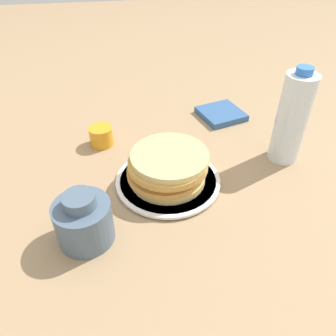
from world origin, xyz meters
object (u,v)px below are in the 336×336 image
(pancake_stack, at_px, (168,167))
(water_bottle_near, at_px, (292,119))
(juice_glass, at_px, (101,136))
(cream_jug, at_px, (84,221))
(plate, at_px, (168,180))

(pancake_stack, xyz_separation_m, water_bottle_near, (0.06, -0.33, 0.07))
(juice_glass, bearing_deg, cream_jug, 174.57)
(pancake_stack, height_order, water_bottle_near, water_bottle_near)
(plate, relative_size, water_bottle_near, 1.01)
(plate, bearing_deg, juice_glass, 39.08)
(plate, distance_m, pancake_stack, 0.04)
(cream_jug, bearing_deg, plate, -53.45)
(cream_jug, bearing_deg, juice_glass, -5.43)
(plate, height_order, juice_glass, juice_glass)
(cream_jug, xyz_separation_m, water_bottle_near, (0.20, -0.52, 0.07))
(plate, xyz_separation_m, juice_glass, (0.20, 0.16, 0.02))
(juice_glass, distance_m, cream_jug, 0.35)
(juice_glass, bearing_deg, plate, -140.92)
(juice_glass, height_order, cream_jug, cream_jug)
(water_bottle_near, bearing_deg, pancake_stack, 99.69)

